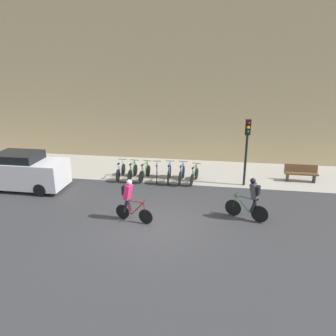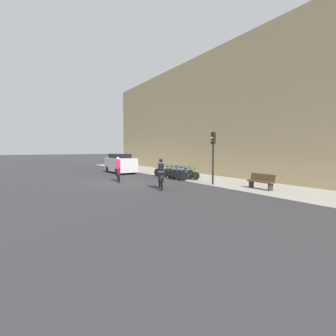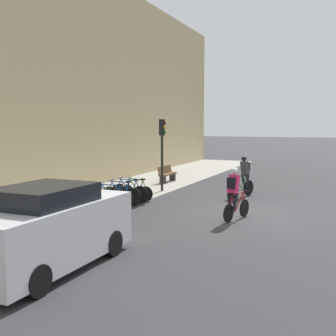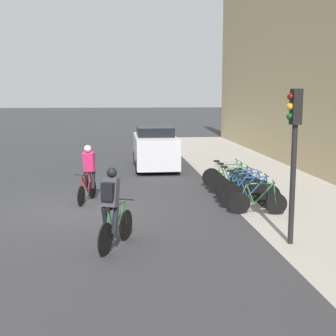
{
  "view_description": "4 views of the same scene",
  "coord_description": "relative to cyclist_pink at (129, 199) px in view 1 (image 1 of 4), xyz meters",
  "views": [
    {
      "loc": [
        2.27,
        -11.26,
        6.11
      ],
      "look_at": [
        0.15,
        2.06,
        1.68
      ],
      "focal_mm": 35.0,
      "sensor_mm": 36.0,
      "label": 1
    },
    {
      "loc": [
        16.69,
        -6.43,
        2.34
      ],
      "look_at": [
        1.41,
        2.88,
        1.02
      ],
      "focal_mm": 28.0,
      "sensor_mm": 36.0,
      "label": 2
    },
    {
      "loc": [
        -14.48,
        -3.17,
        3.13
      ],
      "look_at": [
        1.18,
        3.57,
        1.39
      ],
      "focal_mm": 45.0,
      "sensor_mm": 36.0,
      "label": 3
    },
    {
      "loc": [
        13.35,
        1.19,
        3.3
      ],
      "look_at": [
        -0.46,
        2.64,
        1.09
      ],
      "focal_mm": 50.0,
      "sensor_mm": 36.0,
      "label": 4
    }
  ],
  "objects": [
    {
      "name": "ground",
      "position": [
        1.1,
        -0.23,
        -0.95
      ],
      "size": [
        200.0,
        200.0,
        0.0
      ],
      "primitive_type": "plane",
      "color": "#333335"
    },
    {
      "name": "kerb_strip",
      "position": [
        1.1,
        6.52,
        -0.94
      ],
      "size": [
        44.0,
        4.5,
        0.01
      ],
      "primitive_type": "cube",
      "color": "#A39E93",
      "rests_on": "ground"
    },
    {
      "name": "building_facade",
      "position": [
        1.1,
        9.07,
        4.54
      ],
      "size": [
        44.0,
        0.6,
        10.98
      ],
      "primitive_type": "cube",
      "color": "tan",
      "rests_on": "ground"
    },
    {
      "name": "cyclist_pink",
      "position": [
        0.0,
        0.0,
        0.0
      ],
      "size": [
        1.62,
        0.61,
        1.74
      ],
      "color": "black",
      "rests_on": "ground"
    },
    {
      "name": "cyclist_grey",
      "position": [
        4.77,
        0.79,
        -0.0
      ],
      "size": [
        1.67,
        0.77,
        1.79
      ],
      "color": "black",
      "rests_on": "ground"
    },
    {
      "name": "parked_bike_0",
      "position": [
        -1.82,
        4.73,
        -0.55
      ],
      "size": [
        0.46,
        1.67,
        0.97
      ],
      "color": "black",
      "rests_on": "ground"
    },
    {
      "name": "parked_bike_1",
      "position": [
        -1.15,
        4.73,
        -0.55
      ],
      "size": [
        0.46,
        1.64,
        0.96
      ],
      "color": "black",
      "rests_on": "ground"
    },
    {
      "name": "parked_bike_2",
      "position": [
        -0.48,
        4.73,
        -0.55
      ],
      "size": [
        0.46,
        1.64,
        0.96
      ],
      "color": "black",
      "rests_on": "ground"
    },
    {
      "name": "parked_bike_3",
      "position": [
        0.19,
        4.73,
        -0.55
      ],
      "size": [
        0.46,
        1.64,
        0.96
      ],
      "color": "black",
      "rests_on": "ground"
    },
    {
      "name": "parked_bike_4",
      "position": [
        0.86,
        4.73,
        -0.53
      ],
      "size": [
        0.46,
        1.74,
        0.99
      ],
      "color": "black",
      "rests_on": "ground"
    },
    {
      "name": "parked_bike_5",
      "position": [
        1.53,
        4.73,
        -0.53
      ],
      "size": [
        0.46,
        1.76,
        0.99
      ],
      "color": "black",
      "rests_on": "ground"
    },
    {
      "name": "parked_bike_6",
      "position": [
        2.19,
        4.73,
        -0.56
      ],
      "size": [
        0.47,
        1.6,
        0.94
      ],
      "color": "black",
      "rests_on": "ground"
    },
    {
      "name": "traffic_light_pole",
      "position": [
        4.76,
        4.71,
        1.43
      ],
      "size": [
        0.26,
        0.3,
        3.41
      ],
      "color": "black",
      "rests_on": "ground"
    },
    {
      "name": "bench",
      "position": [
        7.76,
        5.77,
        -0.48
      ],
      "size": [
        1.69,
        0.44,
        0.89
      ],
      "color": "brown",
      "rests_on": "ground"
    },
    {
      "name": "parked_car",
      "position": [
        -6.19,
        2.54,
        -0.05
      ],
      "size": [
        4.3,
        1.84,
        1.85
      ],
      "color": "silver",
      "rests_on": "ground"
    }
  ]
}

